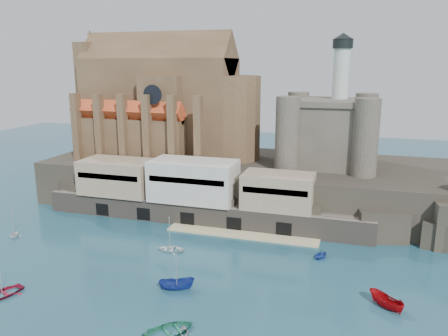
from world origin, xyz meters
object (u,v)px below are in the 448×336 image
church (166,107)px  boat_0 (3,295)px  boat_2 (177,289)px  castle_keep (329,129)px  boat_1 (184,334)px

church → boat_0: 60.40m
boat_0 → church: bearing=108.1°
boat_0 → boat_2: bearing=40.5°
boat_0 → boat_2: size_ratio=1.11×
castle_keep → boat_0: bearing=-126.7°
church → castle_keep: size_ratio=1.60×
boat_2 → church: bearing=4.7°
boat_1 → church: bearing=91.0°
church → castle_keep: bearing=-1.1°
castle_keep → boat_2: (-17.94, -46.31, -18.31)m
castle_keep → boat_0: castle_keep is taller
church → boat_1: church is taller
church → castle_keep: church is taller
castle_keep → church: bearing=178.9°
boat_1 → boat_2: 11.23m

